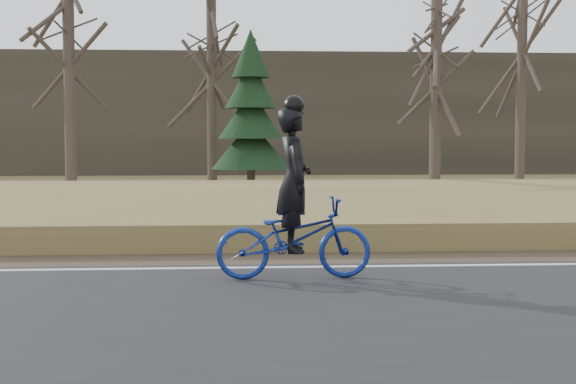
{
  "coord_description": "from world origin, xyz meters",
  "views": [
    {
      "loc": [
        -6.64,
        -10.88,
        1.9
      ],
      "look_at": [
        -5.9,
        0.5,
        1.1
      ],
      "focal_mm": 50.0,
      "sensor_mm": 36.0,
      "label": 1
    }
  ],
  "objects": [
    {
      "name": "bare_tree_left",
      "position": [
        -7.47,
        17.75,
        4.05
      ],
      "size": [
        0.36,
        0.36,
        8.1
      ],
      "primitive_type": "cylinder",
      "color": "#463A33",
      "rests_on": "ground"
    },
    {
      "name": "cyclist",
      "position": [
        -5.9,
        -0.66,
        0.81
      ],
      "size": [
        2.03,
        0.79,
        2.36
      ],
      "rotation": [
        0.0,
        0.0,
        1.62
      ],
      "color": "navy",
      "rests_on": "road"
    },
    {
      "name": "ballast",
      "position": [
        0.0,
        8.0,
        0.23
      ],
      "size": [
        120.0,
        3.0,
        0.45
      ],
      "primitive_type": "cube",
      "color": "slate",
      "rests_on": "ground"
    },
    {
      "name": "treeline_backdrop",
      "position": [
        0.0,
        30.0,
        3.0
      ],
      "size": [
        120.0,
        4.0,
        6.0
      ],
      "primitive_type": "cube",
      "color": "#383328",
      "rests_on": "ground"
    },
    {
      "name": "bare_tree_far_left",
      "position": [
        -11.76,
        14.44,
        3.89
      ],
      "size": [
        0.36,
        0.36,
        7.79
      ],
      "primitive_type": "cylinder",
      "color": "#463A33",
      "rests_on": "ground"
    },
    {
      "name": "bare_tree_near_left",
      "position": [
        -0.31,
        14.21,
        3.37
      ],
      "size": [
        0.36,
        0.36,
        6.73
      ],
      "primitive_type": "cylinder",
      "color": "#463A33",
      "rests_on": "ground"
    },
    {
      "name": "conifer",
      "position": [
        -6.13,
        15.64,
        2.56
      ],
      "size": [
        2.6,
        2.6,
        5.4
      ],
      "color": "#463A33",
      "rests_on": "ground"
    },
    {
      "name": "bare_tree_center",
      "position": [
        3.78,
        17.9,
        4.42
      ],
      "size": [
        0.36,
        0.36,
        8.83
      ],
      "primitive_type": "cylinder",
      "color": "#463A33",
      "rests_on": "ground"
    },
    {
      "name": "railroad",
      "position": [
        0.0,
        8.0,
        0.53
      ],
      "size": [
        120.0,
        2.4,
        0.29
      ],
      "color": "black",
      "rests_on": "ballast"
    }
  ]
}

